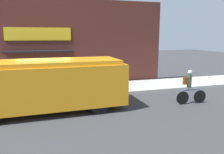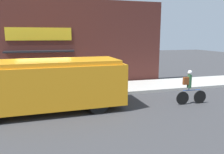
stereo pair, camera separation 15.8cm
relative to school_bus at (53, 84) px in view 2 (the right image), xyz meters
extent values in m
plane|color=#38383A|center=(-0.34, 1.63, -1.20)|extent=(70.00, 70.00, 0.00)
cube|color=#ADAAA3|center=(-0.34, 3.08, -1.12)|extent=(28.00, 2.89, 0.16)
cube|color=#4C231E|center=(-0.34, 4.79, 1.61)|extent=(15.90, 0.18, 5.60)
cube|color=gold|center=(-0.65, 4.68, 2.20)|extent=(3.90, 0.05, 0.78)
cube|color=black|center=(-0.65, 4.36, 1.15)|extent=(4.09, 0.67, 0.10)
cube|color=orange|center=(0.33, 0.01, -0.01)|extent=(5.56, 2.48, 1.79)
cube|color=orange|center=(0.33, 0.01, 0.97)|extent=(5.12, 2.28, 0.18)
cube|color=red|center=(-1.22, 1.39, 0.08)|extent=(0.04, 0.44, 0.44)
cylinder|color=black|center=(-2.38, 0.95, -0.78)|extent=(0.85, 0.28, 0.84)
cylinder|color=black|center=(1.78, 1.06, -0.78)|extent=(0.85, 0.28, 0.84)
cylinder|color=black|center=(1.83, -0.96, -0.78)|extent=(0.85, 0.28, 0.84)
cylinder|color=black|center=(6.94, -0.90, -0.87)|extent=(0.65, 0.07, 0.65)
cylinder|color=black|center=(6.00, -0.85, -0.87)|extent=(0.65, 0.07, 0.65)
cylinder|color=#234793|center=(6.47, -0.87, -0.50)|extent=(0.90, 0.08, 0.04)
cylinder|color=#234793|center=(6.31, -0.87, -0.44)|extent=(0.04, 0.04, 0.12)
cube|color=#2D5B38|center=(6.31, -0.87, -0.05)|extent=(0.13, 0.21, 0.65)
sphere|color=white|center=(6.31, -0.87, 0.38)|extent=(0.21, 0.21, 0.21)
cube|color=brown|center=(6.12, -0.86, -0.02)|extent=(0.27, 0.15, 0.36)
cylinder|color=slate|center=(-0.54, 3.38, -0.61)|extent=(0.44, 0.44, 0.86)
cylinder|color=black|center=(-0.54, 3.38, -0.16)|extent=(0.45, 0.45, 0.04)
camera|label=1|loc=(-0.17, -9.67, 2.08)|focal=35.00mm
camera|label=2|loc=(-0.02, -9.71, 2.08)|focal=35.00mm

